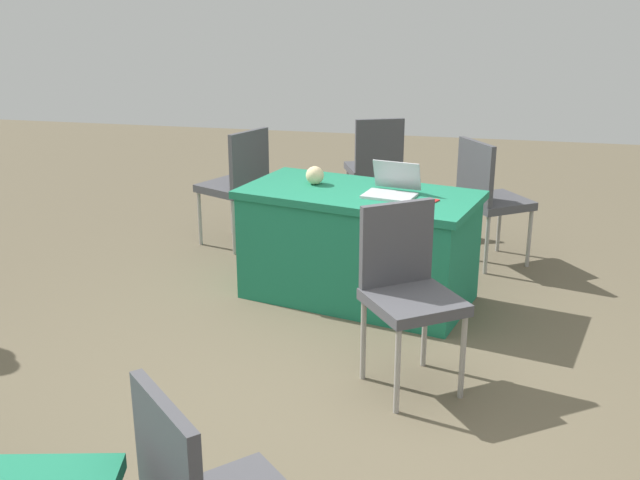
{
  "coord_description": "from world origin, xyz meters",
  "views": [
    {
      "loc": [
        -0.68,
        3.39,
        2.07
      ],
      "look_at": [
        0.03,
        0.04,
        0.9
      ],
      "focal_mm": 43.07,
      "sensor_mm": 36.0,
      "label": 1
    }
  ],
  "objects": [
    {
      "name": "chair_by_pillar",
      "position": [
        -0.36,
        -0.31,
        0.57
      ],
      "size": [
        0.61,
        0.61,
        0.98
      ],
      "rotation": [
        0.0,
        0.0,
        0.61
      ],
      "color": "#9E9993",
      "rests_on": "ground"
    },
    {
      "name": "ground_plane",
      "position": [
        0.0,
        0.0,
        0.0
      ],
      "size": [
        14.4,
        14.4,
        0.0
      ],
      "primitive_type": "plane",
      "color": "brown"
    },
    {
      "name": "yarn_ball",
      "position": [
        0.39,
        -1.52,
        0.81
      ],
      "size": [
        0.12,
        0.12,
        0.12
      ],
      "primitive_type": "sphere",
      "color": "beige",
      "rests_on": "table_foreground"
    },
    {
      "name": "chair_tucked_right",
      "position": [
        1.18,
        -2.29,
        0.55
      ],
      "size": [
        0.59,
        0.59,
        0.96
      ],
      "rotation": [
        0.0,
        0.0,
        4.26
      ],
      "color": "#9E9993",
      "rests_on": "ground"
    },
    {
      "name": "scissors_red",
      "position": [
        -0.41,
        -1.21,
        0.76
      ],
      "size": [
        0.11,
        0.18,
        0.01
      ],
      "primitive_type": "cube",
      "rotation": [
        0.0,
        0.0,
        1.15
      ],
      "color": "red",
      "rests_on": "table_foreground"
    },
    {
      "name": "chair_aisle",
      "position": [
        0.19,
        -3.09,
        0.55
      ],
      "size": [
        0.57,
        0.57,
        0.96
      ],
      "rotation": [
        0.0,
        0.0,
        3.52
      ],
      "color": "#9E9993",
      "rests_on": "ground"
    },
    {
      "name": "table_foreground",
      "position": [
        0.07,
        -1.41,
        0.38
      ],
      "size": [
        1.67,
        1.11,
        0.75
      ],
      "rotation": [
        0.0,
        0.0,
        -0.25
      ],
      "color": "#1E7A56",
      "rests_on": "ground"
    },
    {
      "name": "laptop_silver",
      "position": [
        -0.15,
        -1.35,
        0.79
      ],
      "size": [
        0.37,
        0.35,
        0.21
      ],
      "rotation": [
        0.0,
        0.0,
        -0.21
      ],
      "color": "silver",
      "rests_on": "table_foreground"
    },
    {
      "name": "chair_back_row",
      "position": [
        -0.77,
        -2.26,
        0.55
      ],
      "size": [
        0.61,
        0.61,
        0.96
      ],
      "rotation": [
        0.0,
        0.0,
        2.18
      ],
      "color": "#9E9993",
      "rests_on": "ground"
    }
  ]
}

